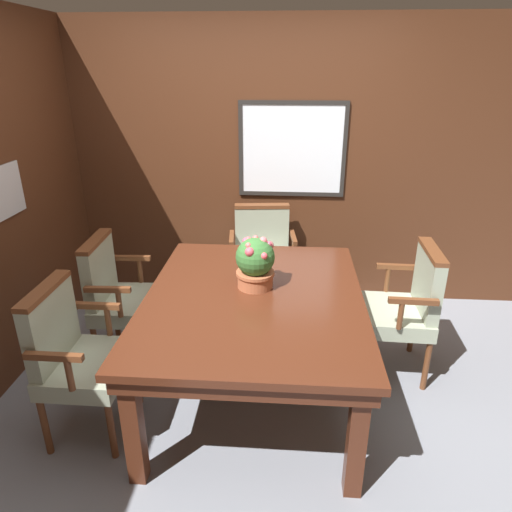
{
  "coord_description": "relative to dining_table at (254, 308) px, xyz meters",
  "views": [
    {
      "loc": [
        0.27,
        -2.34,
        2.06
      ],
      "look_at": [
        0.08,
        0.3,
        0.95
      ],
      "focal_mm": 32.0,
      "sensor_mm": 36.0,
      "label": 1
    }
  ],
  "objects": [
    {
      "name": "ground_plane",
      "position": [
        -0.08,
        -0.15,
        -0.66
      ],
      "size": [
        14.0,
        14.0,
        0.0
      ],
      "primitive_type": "plane",
      "color": "gray"
    },
    {
      "name": "chair_head_far",
      "position": [
        -0.02,
        1.2,
        -0.12
      ],
      "size": [
        0.6,
        0.49,
        0.95
      ],
      "rotation": [
        0.0,
        0.0,
        0.1
      ],
      "color": "brown",
      "rests_on": "ground_plane"
    },
    {
      "name": "dining_table",
      "position": [
        0.0,
        0.0,
        0.0
      ],
      "size": [
        1.34,
        1.68,
        0.75
      ],
      "color": "#4C2314",
      "rests_on": "ground_plane"
    },
    {
      "name": "potted_plant",
      "position": [
        -0.0,
        0.12,
        0.26
      ],
      "size": [
        0.25,
        0.25,
        0.34
      ],
      "color": "#B2603D",
      "rests_on": "dining_table"
    },
    {
      "name": "chair_right_far",
      "position": [
        1.04,
        0.36,
        -0.12
      ],
      "size": [
        0.46,
        0.58,
        0.95
      ],
      "rotation": [
        0.0,
        0.0,
        -1.6
      ],
      "color": "brown",
      "rests_on": "ground_plane"
    },
    {
      "name": "chair_left_near",
      "position": [
        -1.01,
        -0.37,
        -0.12
      ],
      "size": [
        0.45,
        0.57,
        0.95
      ],
      "rotation": [
        0.0,
        0.0,
        1.57
      ],
      "color": "brown",
      "rests_on": "ground_plane"
    },
    {
      "name": "chair_left_far",
      "position": [
        -1.03,
        0.38,
        -0.12
      ],
      "size": [
        0.47,
        0.58,
        0.95
      ],
      "rotation": [
        0.0,
        0.0,
        1.62
      ],
      "color": "brown",
      "rests_on": "ground_plane"
    },
    {
      "name": "wall_back",
      "position": [
        -0.08,
        1.51,
        0.57
      ],
      "size": [
        7.2,
        0.08,
        2.45
      ],
      "color": "#4C2816",
      "rests_on": "ground_plane"
    }
  ]
}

